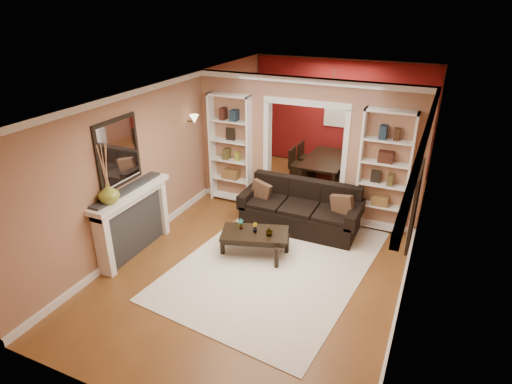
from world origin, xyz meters
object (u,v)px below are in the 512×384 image
at_px(sofa, 300,207).
at_px(bookshelf_left, 231,150).
at_px(coffee_table, 255,243).
at_px(bookshelf_right, 384,173).
at_px(fireplace, 135,222).
at_px(dining_table, 327,170).

relative_size(sofa, bookshelf_left, 0.97).
xyz_separation_m(coffee_table, bookshelf_right, (1.76, 1.75, 0.94)).
xyz_separation_m(fireplace, dining_table, (2.14, 4.36, -0.29)).
xyz_separation_m(sofa, coffee_table, (-0.41, -1.17, -0.23)).
distance_m(sofa, fireplace, 3.00).
xyz_separation_m(sofa, bookshelf_right, (1.36, 0.58, 0.71)).
relative_size(fireplace, dining_table, 1.03).
bearing_deg(sofa, dining_table, 93.44).
relative_size(bookshelf_left, bookshelf_right, 1.00).
relative_size(sofa, dining_table, 1.35).
bearing_deg(dining_table, bookshelf_right, -140.59).
height_order(coffee_table, fireplace, fireplace).
xyz_separation_m(bookshelf_right, fireplace, (-3.64, -2.53, -0.57)).
height_order(fireplace, dining_table, fireplace).
bearing_deg(fireplace, coffee_table, 22.46).
xyz_separation_m(sofa, bookshelf_left, (-1.74, 0.58, 0.71)).
bearing_deg(dining_table, bookshelf_left, 138.88).
bearing_deg(sofa, bookshelf_left, 161.58).
relative_size(bookshelf_right, fireplace, 1.35).
bearing_deg(fireplace, bookshelf_right, 34.80).
distance_m(bookshelf_left, fireplace, 2.65).
distance_m(coffee_table, fireplace, 2.06).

